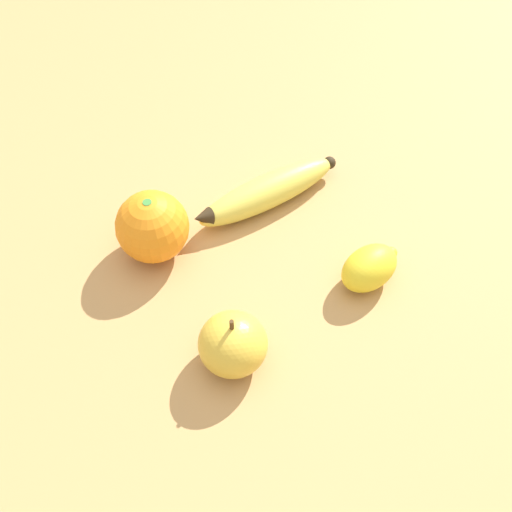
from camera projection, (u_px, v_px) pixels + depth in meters
ground_plane at (355, 252)px, 0.71m from camera, size 3.00×3.00×0.00m
banana at (267, 192)px, 0.74m from camera, size 0.17×0.16×0.04m
orange at (152, 227)px, 0.68m from camera, size 0.08×0.08×0.08m
apple at (233, 344)px, 0.61m from camera, size 0.07×0.07×0.08m
lemon at (370, 268)px, 0.67m from camera, size 0.08×0.09×0.05m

